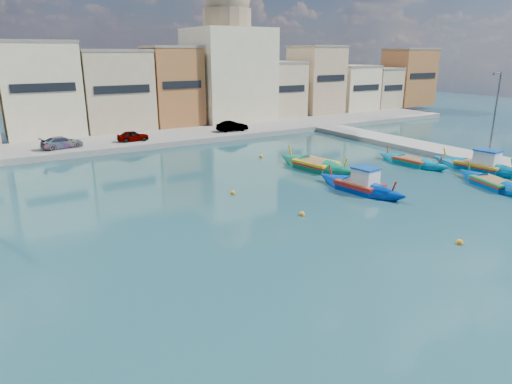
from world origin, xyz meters
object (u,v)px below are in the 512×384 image
object	(u,v)px
quay_street_lamp	(494,116)
luzzu_green	(316,166)
luzzu_cyan_mid	(412,162)
church_block	(228,61)
luzzu_blue_cabin	(360,187)
luzzu_turquoise_cabin	(480,167)
luzzu_blue_south	(493,185)

from	to	relation	value
quay_street_lamp	luzzu_green	world-z (taller)	quay_street_lamp
luzzu_cyan_mid	luzzu_green	size ratio (longest dim) A/B	0.85
church_block	luzzu_blue_cabin	xyz separation A→B (m)	(-7.72, -33.90, -8.07)
luzzu_green	quay_street_lamp	bearing A→B (deg)	-25.81
church_block	luzzu_turquoise_cabin	xyz separation A→B (m)	(5.00, -34.90, -8.06)
quay_street_lamp	luzzu_turquoise_cabin	world-z (taller)	quay_street_lamp
luzzu_blue_cabin	luzzu_green	distance (m)	6.74
quay_street_lamp	luzzu_cyan_mid	distance (m)	7.78
luzzu_blue_cabin	luzzu_blue_south	xyz separation A→B (m)	(9.02, -4.49, -0.11)
luzzu_turquoise_cabin	luzzu_blue_south	bearing A→B (deg)	-136.68
luzzu_blue_cabin	quay_street_lamp	bearing A→B (deg)	-0.38
church_block	luzzu_cyan_mid	size ratio (longest dim) A/B	2.51
church_block	luzzu_green	bearing A→B (deg)	-103.27
church_block	luzzu_green	distance (m)	29.19
quay_street_lamp	luzzu_blue_south	distance (m)	8.60
quay_street_lamp	luzzu_blue_south	size ratio (longest dim) A/B	1.02
luzzu_blue_south	luzzu_cyan_mid	bearing A→B (deg)	85.89
luzzu_green	luzzu_turquoise_cabin	bearing A→B (deg)	-33.64
luzzu_turquoise_cabin	luzzu_blue_cabin	bearing A→B (deg)	175.51
luzzu_blue_cabin	luzzu_green	bearing A→B (deg)	79.00
church_block	luzzu_cyan_mid	xyz separation A→B (m)	(1.87, -30.45, -8.18)
luzzu_cyan_mid	luzzu_blue_south	bearing A→B (deg)	-94.11
quay_street_lamp	luzzu_blue_cabin	size ratio (longest dim) A/B	0.99
luzzu_turquoise_cabin	church_block	bearing A→B (deg)	98.16
luzzu_blue_cabin	luzzu_green	size ratio (longest dim) A/B	0.90
luzzu_blue_cabin	luzzu_turquoise_cabin	bearing A→B (deg)	-4.49
luzzu_turquoise_cabin	luzzu_cyan_mid	size ratio (longest dim) A/B	1.21
church_block	luzzu_cyan_mid	bearing A→B (deg)	-86.49
luzzu_turquoise_cabin	luzzu_green	bearing A→B (deg)	146.36
luzzu_blue_cabin	church_block	bearing A→B (deg)	77.17
quay_street_lamp	luzzu_blue_cabin	xyz separation A→B (m)	(-15.17, 0.10, -4.00)
luzzu_cyan_mid	luzzu_green	bearing A→B (deg)	159.18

